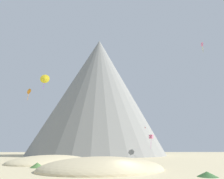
{
  "coord_description": "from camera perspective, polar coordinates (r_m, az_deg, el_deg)",
  "views": [
    {
      "loc": [
        -3.0,
        -24.9,
        2.86
      ],
      "look_at": [
        -0.94,
        33.74,
        21.25
      ],
      "focal_mm": 30.7,
      "sensor_mm": 36.0,
      "label": 1
    }
  ],
  "objects": [
    {
      "name": "bush_far_right",
      "position": [
        25.09,
        26.48,
        -21.64
      ],
      "size": [
        2.36,
        2.36,
        0.55
      ],
      "primitive_type": "cone",
      "rotation": [
        0.0,
        0.0,
        0.07
      ],
      "color": "#386633",
      "rests_on": "ground_plane"
    },
    {
      "name": "kite_gold_mid",
      "position": [
        86.13,
        -5.54,
        -2.45
      ],
      "size": [
        1.14,
        1.11,
        3.01
      ],
      "rotation": [
        0.0,
        0.0,
        1.09
      ],
      "color": "gold"
    },
    {
      "name": "bush_low_patch",
      "position": [
        35.76,
        -21.4,
        -20.22
      ],
      "size": [
        3.15,
        3.15,
        0.82
      ],
      "primitive_type": "cone",
      "rotation": [
        0.0,
        0.0,
        2.27
      ],
      "color": "#477238",
      "rests_on": "ground_plane"
    },
    {
      "name": "bush_near_left",
      "position": [
        46.89,
        -9.74,
        -20.32
      ],
      "size": [
        3.06,
        3.06,
        0.57
      ],
      "primitive_type": "cone",
      "rotation": [
        0.0,
        0.0,
        2.11
      ],
      "color": "#386633",
      "rests_on": "ground_plane"
    },
    {
      "name": "bush_mid_center",
      "position": [
        43.35,
        0.23,
        -20.7
      ],
      "size": [
        2.64,
        2.64,
        0.73
      ],
      "primitive_type": "cone",
      "rotation": [
        0.0,
        0.0,
        1.25
      ],
      "color": "#668C4C",
      "rests_on": "ground_plane"
    },
    {
      "name": "kite_yellow_mid",
      "position": [
        48.87,
        -19.39,
        3.06
      ],
      "size": [
        2.23,
        0.62,
        3.78
      ],
      "rotation": [
        0.0,
        0.0,
        0.1
      ],
      "color": "yellow"
    },
    {
      "name": "ground_plane",
      "position": [
        25.24,
        5.27,
        -23.84
      ],
      "size": [
        400.0,
        400.0,
        0.0
      ],
      "primitive_type": "plane",
      "color": "beige"
    },
    {
      "name": "dune_foreground_right",
      "position": [
        30.31,
        -2.83,
        -22.8
      ],
      "size": [
        23.48,
        21.77,
        3.71
      ],
      "primitive_type": "ellipsoid",
      "rotation": [
        0.0,
        0.0,
        1.99
      ],
      "color": "#CCBA8E",
      "rests_on": "ground_plane"
    },
    {
      "name": "rock_massif",
      "position": [
        105.68,
        -4.21,
        -1.47
      ],
      "size": [
        89.91,
        89.91,
        65.76
      ],
      "color": "gray",
      "rests_on": "ground_plane"
    },
    {
      "name": "dune_foreground_left",
      "position": [
        48.98,
        -17.66,
        -19.99
      ],
      "size": [
        21.39,
        26.38,
        3.27
      ],
      "primitive_type": "ellipsoid",
      "rotation": [
        0.0,
        0.0,
        1.35
      ],
      "color": "beige",
      "rests_on": "ground_plane"
    },
    {
      "name": "kite_red_low",
      "position": [
        86.43,
        9.75,
        -11.5
      ],
      "size": [
        0.85,
        0.46,
        3.0
      ],
      "rotation": [
        0.0,
        0.0,
        5.17
      ],
      "color": "red"
    },
    {
      "name": "kite_rainbow_low",
      "position": [
        73.46,
        11.57,
        -13.62
      ],
      "size": [
        1.79,
        1.78,
        5.07
      ],
      "rotation": [
        0.0,
        0.0,
        0.89
      ],
      "color": "#E5668C"
    },
    {
      "name": "kite_orange_mid",
      "position": [
        66.76,
        -23.55,
        -0.5
      ],
      "size": [
        1.79,
        1.28,
        3.95
      ],
      "rotation": [
        0.0,
        0.0,
        5.76
      ],
      "color": "orange"
    },
    {
      "name": "bush_far_left",
      "position": [
        40.4,
        8.28,
        -20.95
      ],
      "size": [
        2.69,
        2.69,
        0.49
      ],
      "primitive_type": "cone",
      "rotation": [
        0.0,
        0.0,
        5.13
      ],
      "color": "#568442",
      "rests_on": "ground_plane"
    },
    {
      "name": "kite_pink_high",
      "position": [
        66.08,
        25.29,
        11.76
      ],
      "size": [
        0.51,
        0.73,
        3.36
      ],
      "rotation": [
        0.0,
        0.0,
        4.71
      ],
      "color": "pink"
    }
  ]
}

